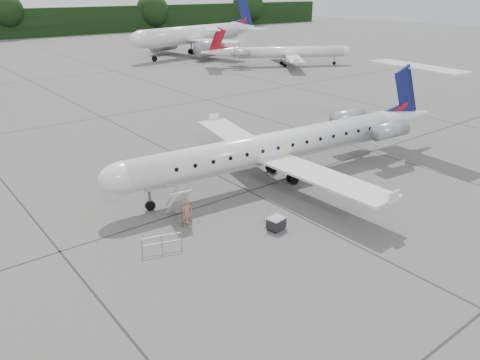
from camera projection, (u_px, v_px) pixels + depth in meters
ground at (344, 194)px, 33.31m from camera, size 320.00×320.00×0.00m
main_regional_jet at (272, 133)px, 34.25m from camera, size 30.94×23.66×7.44m
airstair at (178, 202)px, 29.22m from camera, size 1.06×2.23×2.33m
passenger at (187, 213)px, 28.36m from camera, size 0.78×0.65×1.83m
safety_railing at (162, 244)px, 25.83m from camera, size 2.11×0.77×1.00m
baggage_cart at (276, 223)px, 28.22m from camera, size 1.10×0.94×0.86m
bg_narrowbody at (192, 26)px, 97.76m from camera, size 38.56×31.23×12.26m
bg_regional_right at (289, 47)px, 86.04m from camera, size 32.56×29.87×6.97m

